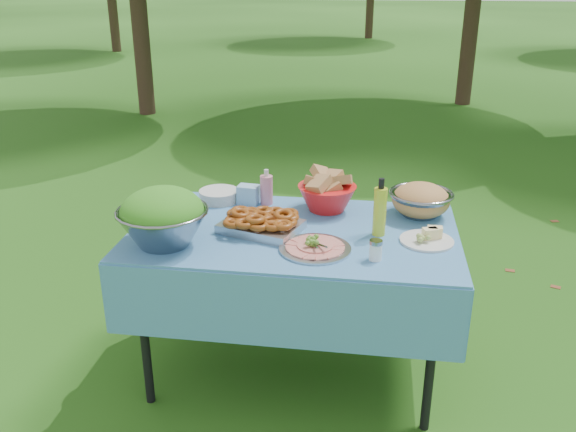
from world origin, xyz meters
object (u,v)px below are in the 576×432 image
(picnic_table, at_px, (293,304))
(salad_bowl, at_px, (163,217))
(oil_bottle, at_px, (380,207))
(charcuterie_platter, at_px, (315,242))
(bread_bowl, at_px, (327,191))
(pasta_bowl_steel, at_px, (421,199))
(plate_stack, at_px, (219,195))

(picnic_table, xyz_separation_m, salad_bowl, (-0.53, -0.23, 0.51))
(oil_bottle, bearing_deg, salad_bowl, -165.38)
(salad_bowl, xyz_separation_m, charcuterie_platter, (0.64, 0.04, -0.09))
(bread_bowl, distance_m, pasta_bowl_steel, 0.45)
(charcuterie_platter, height_order, oil_bottle, oil_bottle)
(pasta_bowl_steel, xyz_separation_m, charcuterie_platter, (-0.45, -0.46, -0.04))
(picnic_table, distance_m, bread_bowl, 0.56)
(bread_bowl, relative_size, pasta_bowl_steel, 0.96)
(bread_bowl, bearing_deg, salad_bowl, -142.23)
(picnic_table, bearing_deg, oil_bottle, 1.45)
(charcuterie_platter, bearing_deg, salad_bowl, -176.73)
(salad_bowl, height_order, pasta_bowl_steel, salad_bowl)
(bread_bowl, bearing_deg, oil_bottle, -46.61)
(salad_bowl, height_order, charcuterie_platter, salad_bowl)
(salad_bowl, relative_size, bread_bowl, 1.35)
(plate_stack, xyz_separation_m, oil_bottle, (0.80, -0.31, 0.10))
(picnic_table, relative_size, bread_bowl, 5.14)
(picnic_table, xyz_separation_m, bread_bowl, (0.12, 0.28, 0.48))
(pasta_bowl_steel, distance_m, charcuterie_platter, 0.65)
(plate_stack, bearing_deg, salad_bowl, -100.40)
(pasta_bowl_steel, bearing_deg, bread_bowl, 179.16)
(pasta_bowl_steel, xyz_separation_m, oil_bottle, (-0.19, -0.26, 0.05))
(charcuterie_platter, xyz_separation_m, oil_bottle, (0.26, 0.20, 0.10))
(picnic_table, xyz_separation_m, charcuterie_platter, (0.12, -0.19, 0.42))
(picnic_table, bearing_deg, charcuterie_platter, -58.40)
(salad_bowl, xyz_separation_m, bread_bowl, (0.65, 0.50, -0.03))
(bread_bowl, relative_size, charcuterie_platter, 0.94)
(pasta_bowl_steel, height_order, charcuterie_platter, pasta_bowl_steel)
(salad_bowl, bearing_deg, charcuterie_platter, 3.27)
(salad_bowl, bearing_deg, plate_stack, 79.60)
(picnic_table, height_order, plate_stack, plate_stack)
(salad_bowl, bearing_deg, oil_bottle, 14.62)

